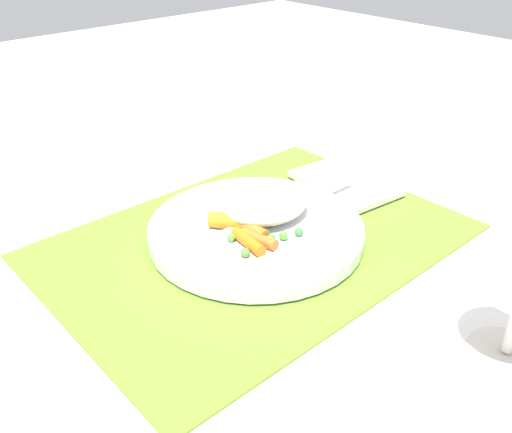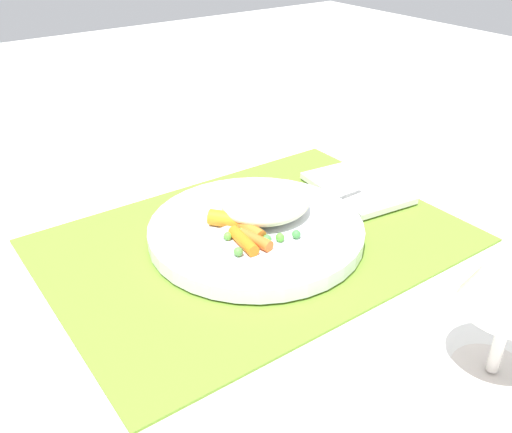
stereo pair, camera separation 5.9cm
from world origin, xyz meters
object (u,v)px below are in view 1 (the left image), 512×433
(plate, at_px, (256,231))
(napkin, at_px, (345,183))
(rice_mound, at_px, (263,202))
(fork, at_px, (279,212))
(carrot_portion, at_px, (243,230))

(plate, bearing_deg, napkin, -174.15)
(rice_mound, height_order, fork, rice_mound)
(rice_mound, xyz_separation_m, fork, (-0.01, 0.01, -0.01))
(napkin, bearing_deg, fork, 7.23)
(carrot_portion, bearing_deg, napkin, -172.37)
(carrot_portion, xyz_separation_m, napkin, (-0.20, -0.03, -0.02))
(plate, bearing_deg, fork, -179.65)
(carrot_portion, bearing_deg, fork, -171.48)
(plate, xyz_separation_m, carrot_portion, (0.03, 0.01, 0.02))
(fork, bearing_deg, rice_mound, -41.09)
(fork, relative_size, napkin, 1.58)
(rice_mound, bearing_deg, napkin, -177.69)
(plate, height_order, carrot_portion, carrot_portion)
(carrot_portion, relative_size, fork, 0.43)
(rice_mound, xyz_separation_m, carrot_portion, (0.05, 0.02, -0.01))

